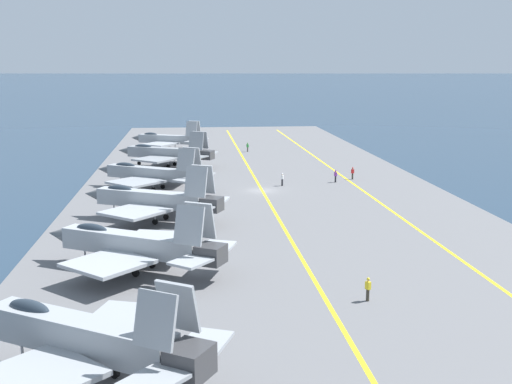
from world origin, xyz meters
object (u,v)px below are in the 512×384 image
at_px(parked_jet_second, 134,244).
at_px(parked_jet_third, 153,199).
at_px(parked_jet_sixth, 169,139).
at_px(crew_purple_vest, 336,176).
at_px(crew_red_vest, 353,173).
at_px(crew_yellow_vest, 368,288).
at_px(parked_jet_fourth, 152,174).
at_px(parked_jet_fifth, 167,153).
at_px(crew_white_vest, 282,179).
at_px(parked_jet_nearest, 84,337).
at_px(crew_green_vest, 248,147).

distance_m(parked_jet_second, parked_jet_third, 16.76).
xyz_separation_m(parked_jet_third, parked_jet_sixth, (55.83, -0.13, -0.11)).
bearing_deg(parked_jet_sixth, crew_purple_vest, -145.14).
bearing_deg(crew_red_vest, crew_yellow_vest, 166.86).
relative_size(parked_jet_fourth, parked_jet_sixth, 1.09).
bearing_deg(parked_jet_fifth, crew_white_vest, -138.22).
relative_size(parked_jet_third, crew_white_vest, 9.14).
height_order(parked_jet_fourth, crew_purple_vest, parked_jet_fourth).
bearing_deg(parked_jet_second, parked_jet_fourth, 0.56).
distance_m(parked_jet_nearest, crew_purple_vest, 62.28).
bearing_deg(parked_jet_second, crew_green_vest, -12.65).
bearing_deg(crew_red_vest, crew_purple_vest, 124.81).
height_order(parked_jet_fourth, crew_white_vest, parked_jet_fourth).
height_order(parked_jet_fifth, crew_purple_vest, parked_jet_fifth).
xyz_separation_m(parked_jet_nearest, crew_green_vest, (89.54, -16.89, -1.77)).
bearing_deg(crew_white_vest, parked_jet_fifth, 41.78).
xyz_separation_m(parked_jet_second, parked_jet_fifth, (53.98, -0.93, 0.00)).
bearing_deg(crew_white_vest, parked_jet_sixth, 24.15).
distance_m(parked_jet_fourth, crew_yellow_vest, 46.60).
bearing_deg(parked_jet_fifth, parked_jet_sixth, 0.36).
distance_m(parked_jet_second, crew_green_vest, 72.24).
height_order(parked_jet_nearest, parked_jet_third, parked_jet_third).
xyz_separation_m(crew_purple_vest, crew_yellow_vest, (-45.93, 8.19, -0.01)).
distance_m(parked_jet_fifth, crew_red_vest, 31.16).
xyz_separation_m(crew_red_vest, crew_yellow_vest, (-48.04, 11.22, -0.02)).
height_order(parked_jet_nearest, parked_jet_fourth, parked_jet_nearest).
bearing_deg(parked_jet_sixth, crew_green_vest, -97.99).
relative_size(parked_jet_fifth, crew_yellow_vest, 9.65).
height_order(crew_red_vest, crew_yellow_vest, crew_red_vest).
height_order(crew_white_vest, crew_purple_vest, crew_white_vest).
relative_size(parked_jet_second, crew_white_vest, 9.19).
bearing_deg(crew_green_vest, crew_purple_vest, -163.90).
distance_m(crew_red_vest, crew_purple_vest, 3.69).
distance_m(parked_jet_fourth, crew_white_vest, 17.84).
xyz_separation_m(parked_jet_fourth, parked_jet_sixth, (38.07, -1.15, 0.13)).
relative_size(parked_jet_fourth, crew_red_vest, 9.30).
height_order(parked_jet_fifth, crew_yellow_vest, parked_jet_fifth).
xyz_separation_m(parked_jet_nearest, parked_jet_fourth, (53.57, -0.73, -0.54)).
bearing_deg(parked_jet_second, crew_purple_vest, -34.27).
xyz_separation_m(parked_jet_fifth, crew_purple_vest, (-16.70, -24.48, -1.29)).
bearing_deg(crew_red_vest, parked_jet_fourth, 99.63).
xyz_separation_m(parked_jet_nearest, parked_jet_fifth, (73.05, -2.00, -0.46)).
xyz_separation_m(parked_jet_third, parked_jet_fifth, (37.24, -0.24, -0.16)).
relative_size(crew_red_vest, crew_green_vest, 1.02).
xyz_separation_m(parked_jet_fourth, crew_yellow_vest, (-43.15, -17.55, -1.23)).
relative_size(parked_jet_nearest, crew_purple_vest, 8.50).
bearing_deg(crew_purple_vest, parked_jet_third, 129.72).
bearing_deg(crew_white_vest, crew_red_vest, -70.55).
bearing_deg(parked_jet_third, crew_purple_vest, -50.28).
bearing_deg(parked_jet_fifth, parked_jet_nearest, 178.43).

